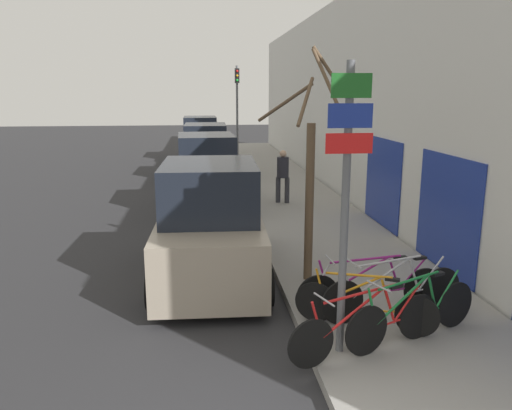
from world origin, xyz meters
TOP-DOWN VIEW (x-y plane):
  - ground_plane at (0.00, 11.20)m, footprint 80.00×80.00m
  - sidewalk_curb at (2.60, 14.00)m, footprint 3.20×32.00m
  - building_facade at (4.35, 13.91)m, footprint 0.23×32.00m
  - signpost at (1.40, 2.60)m, footprint 0.58×0.12m
  - bicycle_0 at (1.73, 2.52)m, footprint 2.25×0.85m
  - bicycle_1 at (2.47, 2.77)m, footprint 2.18×0.93m
  - bicycle_2 at (1.92, 3.17)m, footprint 1.86×0.93m
  - bicycle_3 at (2.48, 3.53)m, footprint 2.36×0.62m
  - bicycle_4 at (2.20, 3.69)m, footprint 2.39×0.44m
  - parked_car_0 at (-0.21, 5.75)m, footprint 2.19×4.24m
  - parked_car_1 at (-0.18, 11.44)m, footprint 2.08×4.23m
  - parked_car_2 at (-0.12, 17.28)m, footprint 2.12×4.75m
  - parked_car_3 at (-0.31, 23.23)m, footprint 2.06×4.59m
  - pedestrian_near at (2.13, 11.63)m, footprint 0.41×0.36m
  - street_tree at (1.54, 5.20)m, footprint 1.73×1.69m
  - traffic_light at (1.39, 19.94)m, footprint 0.20×0.30m

SIDE VIEW (x-z plane):
  - ground_plane at x=0.00m, z-range 0.00..0.00m
  - sidewalk_curb at x=2.60m, z-range 0.00..0.15m
  - bicycle_2 at x=1.92m, z-range 0.09..0.94m
  - bicycle_0 at x=1.73m, z-range 0.09..0.98m
  - bicycle_4 at x=2.20m, z-range 0.08..1.00m
  - bicycle_3 at x=2.48m, z-range 0.08..1.02m
  - bicycle_1 at x=2.47m, z-range 0.08..1.02m
  - parked_car_0 at x=-0.21m, z-range -0.12..2.14m
  - parked_car_2 at x=-0.12m, z-range -0.10..2.13m
  - parked_car_3 at x=-0.31m, z-range -0.10..2.14m
  - parked_car_1 at x=-0.18m, z-range -0.11..2.18m
  - pedestrian_near at x=2.13m, z-range 0.28..1.90m
  - street_tree at x=1.54m, z-range -0.04..4.06m
  - signpost at x=1.40m, z-range 0.38..4.09m
  - traffic_light at x=1.39m, z-range 0.78..5.28m
  - building_facade at x=4.35m, z-range -0.02..6.48m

